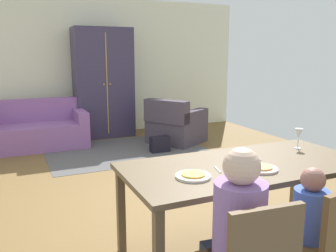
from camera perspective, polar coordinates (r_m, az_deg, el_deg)
name	(u,v)px	position (r m, az deg, el deg)	size (l,w,h in m)	color
ground_plane	(141,184)	(4.59, -4.40, -9.19)	(6.68, 6.31, 0.02)	brown
back_wall	(85,67)	(7.40, -13.08, 9.16)	(6.68, 0.10, 2.70)	#E7E7C5
dining_table	(246,172)	(2.91, 12.31, -7.13)	(1.95, 0.91, 0.76)	brown
plate_near_man	(193,176)	(2.52, 4.05, -8.00)	(0.25, 0.25, 0.02)	white
pizza_near_man	(193,174)	(2.51, 4.05, -7.68)	(0.17, 0.17, 0.01)	gold
plate_near_child	(261,169)	(2.75, 14.60, -6.63)	(0.25, 0.25, 0.02)	silver
pizza_near_child	(261,167)	(2.75, 14.62, -6.33)	(0.17, 0.17, 0.01)	#D8964A
wine_glass	(299,134)	(3.43, 20.15, -1.25)	(0.07, 0.07, 0.19)	silver
fork	(218,170)	(2.69, 7.95, -6.91)	(0.02, 0.15, 0.01)	silver
knife	(256,157)	(3.07, 13.92, -4.84)	(0.01, 0.17, 0.01)	silver
person_man	(235,245)	(2.22, 10.68, -18.24)	(0.30, 0.41, 1.11)	#2C374D
dining_chair_child	(327,243)	(2.44, 24.12, -16.73)	(0.46, 0.46, 0.87)	brown
person_child	(304,240)	(2.56, 20.89, -16.60)	(0.22, 0.30, 0.92)	#393A55
area_rug	(126,150)	(6.09, -6.65, -3.88)	(2.60, 1.80, 0.01)	#525050
couch	(36,130)	(6.61, -20.31, -0.64)	(1.68, 0.86, 0.82)	#8C5A99
armchair	(175,126)	(6.53, 1.16, 0.06)	(1.18, 1.17, 0.82)	#433B47
armoire	(103,83)	(7.09, -10.29, 6.76)	(1.10, 0.59, 2.10)	#372F4B
handbag	(160,144)	(5.95, -1.30, -2.93)	(0.32, 0.16, 0.26)	black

